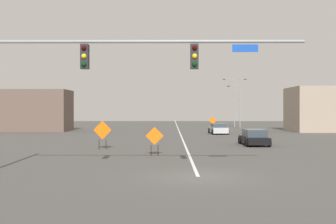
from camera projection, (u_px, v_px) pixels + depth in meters
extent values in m
plane|color=#4C4947|center=(198.00, 177.00, 17.15)|extent=(180.02, 180.02, 0.00)
cube|color=white|center=(178.00, 127.00, 67.15)|extent=(0.16, 100.01, 0.01)
cylinder|color=gray|center=(140.00, 42.00, 17.15)|extent=(14.06, 0.14, 0.14)
cube|color=black|center=(85.00, 57.00, 17.16)|extent=(0.34, 0.32, 1.05)
sphere|color=#3A0503|center=(84.00, 48.00, 16.99)|extent=(0.22, 0.22, 0.22)
sphere|color=yellow|center=(84.00, 56.00, 16.99)|extent=(0.22, 0.22, 0.22)
sphere|color=black|center=(84.00, 64.00, 16.99)|extent=(0.22, 0.22, 0.22)
cube|color=black|center=(194.00, 57.00, 17.13)|extent=(0.34, 0.32, 1.05)
sphere|color=#3A0503|center=(195.00, 48.00, 16.96)|extent=(0.22, 0.22, 0.22)
sphere|color=yellow|center=(195.00, 56.00, 16.96)|extent=(0.22, 0.22, 0.22)
sphere|color=black|center=(195.00, 64.00, 16.96)|extent=(0.22, 0.22, 0.22)
cube|color=#1447B7|center=(245.00, 48.00, 17.12)|extent=(1.10, 0.03, 0.32)
cylinder|color=gray|center=(235.00, 103.00, 69.21)|extent=(0.16, 0.16, 8.35)
cylinder|color=gray|center=(229.00, 79.00, 69.20)|extent=(1.81, 0.08, 0.08)
cube|color=#262628|center=(224.00, 79.00, 69.20)|extent=(0.44, 0.24, 0.14)
cylinder|color=gray|center=(240.00, 79.00, 69.19)|extent=(1.81, 0.08, 0.08)
cube|color=#262628|center=(245.00, 79.00, 69.18)|extent=(0.44, 0.24, 0.14)
cylinder|color=gray|center=(240.00, 106.00, 66.96)|extent=(0.16, 0.16, 7.04)
cylinder|color=gray|center=(234.00, 86.00, 66.95)|extent=(1.92, 0.08, 0.08)
cube|color=#262628|center=(228.00, 86.00, 66.96)|extent=(0.44, 0.24, 0.14)
cube|color=orange|center=(213.00, 120.00, 59.99)|extent=(1.16, 0.24, 1.17)
cylinder|color=black|center=(211.00, 127.00, 60.03)|extent=(0.05, 0.05, 0.75)
cylinder|color=black|center=(214.00, 127.00, 59.95)|extent=(0.05, 0.05, 0.75)
cube|color=orange|center=(102.00, 130.00, 29.30)|extent=(1.37, 0.30, 1.38)
cylinder|color=black|center=(99.00, 144.00, 29.36)|extent=(0.05, 0.05, 0.69)
cylinder|color=black|center=(106.00, 145.00, 29.25)|extent=(0.05, 0.05, 0.69)
cube|color=orange|center=(155.00, 136.00, 25.11)|extent=(1.13, 0.10, 1.13)
cylinder|color=black|center=(151.00, 150.00, 25.10)|extent=(0.05, 0.05, 0.66)
cylinder|color=black|center=(158.00, 150.00, 25.12)|extent=(0.05, 0.05, 0.66)
cube|color=#B7BABF|center=(218.00, 130.00, 48.57)|extent=(1.96, 4.19, 0.64)
cube|color=#333D47|center=(219.00, 125.00, 48.36)|extent=(1.70, 2.15, 0.48)
cylinder|color=black|center=(224.00, 131.00, 50.04)|extent=(0.25, 0.65, 0.64)
cylinder|color=black|center=(209.00, 131.00, 49.98)|extent=(0.25, 0.65, 0.64)
cylinder|color=black|center=(228.00, 132.00, 47.16)|extent=(0.25, 0.65, 0.64)
cylinder|color=black|center=(213.00, 132.00, 47.10)|extent=(0.25, 0.65, 0.64)
cube|color=black|center=(254.00, 140.00, 32.69)|extent=(1.81, 4.09, 0.55)
cube|color=#333D47|center=(255.00, 133.00, 32.49)|extent=(1.62, 2.39, 0.59)
cylinder|color=black|center=(261.00, 140.00, 34.12)|extent=(0.23, 0.64, 0.64)
cylinder|color=black|center=(240.00, 140.00, 34.11)|extent=(0.23, 0.64, 0.64)
cylinder|color=black|center=(269.00, 143.00, 31.28)|extent=(0.23, 0.64, 0.64)
cylinder|color=black|center=(247.00, 143.00, 31.27)|extent=(0.23, 0.64, 0.64)
cube|color=brown|center=(35.00, 111.00, 55.08)|extent=(9.34, 5.47, 5.64)
cube|color=gray|center=(317.00, 109.00, 54.26)|extent=(6.96, 7.37, 5.98)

